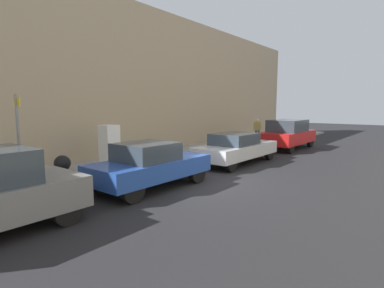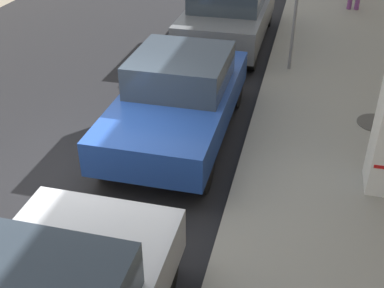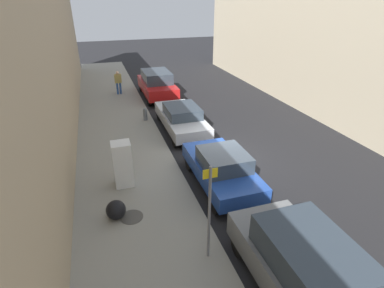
{
  "view_description": "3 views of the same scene",
  "coord_description": "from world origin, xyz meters",
  "px_view_note": "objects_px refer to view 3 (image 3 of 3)",
  "views": [
    {
      "loc": [
        5.94,
        -8.13,
        2.58
      ],
      "look_at": [
        -1.57,
        1.18,
        1.07
      ],
      "focal_mm": 28.0,
      "sensor_mm": 36.0,
      "label": 1
    },
    {
      "loc": [
        -2.91,
        5.36,
        4.36
      ],
      "look_at": [
        -1.64,
        0.22,
        1.09
      ],
      "focal_mm": 45.0,
      "sensor_mm": 36.0,
      "label": 2
    },
    {
      "loc": [
        -4.77,
        -10.25,
        6.34
      ],
      "look_at": [
        -1.28,
        0.64,
        0.64
      ],
      "focal_mm": 28.0,
      "sensor_mm": 36.0,
      "label": 3
    }
  ],
  "objects_px": {
    "trash_bag": "(116,210)",
    "parked_suv_gray": "(308,272)",
    "discarded_refrigerator": "(123,164)",
    "parked_suv_red": "(157,84)",
    "parked_sedan_silver": "(181,118)",
    "street_sign_post": "(209,210)",
    "parked_hatchback_blue": "(222,168)",
    "pedestrian_standing_near": "(118,81)",
    "fire_hydrant": "(145,114)"
  },
  "relations": [
    {
      "from": "parked_sedan_silver",
      "to": "parked_suv_red",
      "type": "bearing_deg",
      "value": 90.0
    },
    {
      "from": "discarded_refrigerator",
      "to": "pedestrian_standing_near",
      "type": "distance_m",
      "value": 11.43
    },
    {
      "from": "discarded_refrigerator",
      "to": "parked_hatchback_blue",
      "type": "relative_size",
      "value": 0.42
    },
    {
      "from": "street_sign_post",
      "to": "parked_suv_red",
      "type": "bearing_deg",
      "value": 83.37
    },
    {
      "from": "parked_suv_gray",
      "to": "parked_suv_red",
      "type": "xyz_separation_m",
      "value": [
        0.0,
        16.23,
        0.04
      ]
    },
    {
      "from": "pedestrian_standing_near",
      "to": "street_sign_post",
      "type": "bearing_deg",
      "value": -71.23
    },
    {
      "from": "parked_hatchback_blue",
      "to": "parked_suv_red",
      "type": "bearing_deg",
      "value": 90.0
    },
    {
      "from": "trash_bag",
      "to": "parked_suv_red",
      "type": "distance_m",
      "value": 12.82
    },
    {
      "from": "discarded_refrigerator",
      "to": "parked_suv_gray",
      "type": "height_order",
      "value": "discarded_refrigerator"
    },
    {
      "from": "discarded_refrigerator",
      "to": "street_sign_post",
      "type": "bearing_deg",
      "value": -67.19
    },
    {
      "from": "discarded_refrigerator",
      "to": "trash_bag",
      "type": "xyz_separation_m",
      "value": [
        -0.45,
        -1.8,
        -0.53
      ]
    },
    {
      "from": "trash_bag",
      "to": "parked_suv_red",
      "type": "height_order",
      "value": "parked_suv_red"
    },
    {
      "from": "parked_sedan_silver",
      "to": "street_sign_post",
      "type": "bearing_deg",
      "value": -101.3
    },
    {
      "from": "trash_bag",
      "to": "parked_suv_gray",
      "type": "bearing_deg",
      "value": -46.17
    },
    {
      "from": "fire_hydrant",
      "to": "parked_hatchback_blue",
      "type": "height_order",
      "value": "parked_hatchback_blue"
    },
    {
      "from": "street_sign_post",
      "to": "parked_sedan_silver",
      "type": "height_order",
      "value": "street_sign_post"
    },
    {
      "from": "trash_bag",
      "to": "parked_hatchback_blue",
      "type": "height_order",
      "value": "parked_hatchback_blue"
    },
    {
      "from": "fire_hydrant",
      "to": "trash_bag",
      "type": "distance_m",
      "value": 8.1
    },
    {
      "from": "street_sign_post",
      "to": "parked_hatchback_blue",
      "type": "relative_size",
      "value": 0.68
    },
    {
      "from": "trash_bag",
      "to": "pedestrian_standing_near",
      "type": "relative_size",
      "value": 0.38
    },
    {
      "from": "parked_suv_gray",
      "to": "parked_sedan_silver",
      "type": "relative_size",
      "value": 0.95
    },
    {
      "from": "parked_sedan_silver",
      "to": "parked_suv_red",
      "type": "distance_m",
      "value": 6.06
    },
    {
      "from": "pedestrian_standing_near",
      "to": "parked_suv_gray",
      "type": "distance_m",
      "value": 17.38
    },
    {
      "from": "discarded_refrigerator",
      "to": "parked_suv_red",
      "type": "relative_size",
      "value": 0.36
    },
    {
      "from": "parked_hatchback_blue",
      "to": "discarded_refrigerator",
      "type": "bearing_deg",
      "value": 164.6
    },
    {
      "from": "trash_bag",
      "to": "parked_suv_gray",
      "type": "distance_m",
      "value": 5.57
    },
    {
      "from": "pedestrian_standing_near",
      "to": "parked_hatchback_blue",
      "type": "bearing_deg",
      "value": -62.79
    },
    {
      "from": "pedestrian_standing_near",
      "to": "parked_sedan_silver",
      "type": "height_order",
      "value": "pedestrian_standing_near"
    },
    {
      "from": "parked_hatchback_blue",
      "to": "pedestrian_standing_near",
      "type": "bearing_deg",
      "value": 101.42
    },
    {
      "from": "parked_suv_red",
      "to": "parked_sedan_silver",
      "type": "bearing_deg",
      "value": -90.0
    },
    {
      "from": "fire_hydrant",
      "to": "parked_sedan_silver",
      "type": "xyz_separation_m",
      "value": [
        1.6,
        -1.62,
        0.2
      ]
    },
    {
      "from": "fire_hydrant",
      "to": "parked_sedan_silver",
      "type": "distance_m",
      "value": 2.28
    },
    {
      "from": "trash_bag",
      "to": "discarded_refrigerator",
      "type": "bearing_deg",
      "value": 75.94
    },
    {
      "from": "street_sign_post",
      "to": "fire_hydrant",
      "type": "bearing_deg",
      "value": 89.51
    },
    {
      "from": "fire_hydrant",
      "to": "pedestrian_standing_near",
      "type": "distance_m",
      "value": 5.51
    },
    {
      "from": "fire_hydrant",
      "to": "pedestrian_standing_near",
      "type": "relative_size",
      "value": 0.44
    },
    {
      "from": "pedestrian_standing_near",
      "to": "parked_suv_red",
      "type": "xyz_separation_m",
      "value": [
        2.49,
        -0.97,
        -0.15
      ]
    },
    {
      "from": "pedestrian_standing_near",
      "to": "parked_suv_red",
      "type": "height_order",
      "value": "parked_suv_red"
    },
    {
      "from": "parked_suv_gray",
      "to": "parked_suv_red",
      "type": "bearing_deg",
      "value": 90.0
    },
    {
      "from": "pedestrian_standing_near",
      "to": "parked_suv_gray",
      "type": "relative_size",
      "value": 0.36
    },
    {
      "from": "parked_suv_red",
      "to": "pedestrian_standing_near",
      "type": "bearing_deg",
      "value": 158.65
    },
    {
      "from": "fire_hydrant",
      "to": "pedestrian_standing_near",
      "type": "height_order",
      "value": "pedestrian_standing_near"
    },
    {
      "from": "pedestrian_standing_near",
      "to": "discarded_refrigerator",
      "type": "bearing_deg",
      "value": -78.74
    },
    {
      "from": "trash_bag",
      "to": "parked_sedan_silver",
      "type": "xyz_separation_m",
      "value": [
        3.84,
        6.16,
        0.26
      ]
    },
    {
      "from": "parked_suv_gray",
      "to": "trash_bag",
      "type": "bearing_deg",
      "value": 133.83
    },
    {
      "from": "street_sign_post",
      "to": "parked_suv_red",
      "type": "relative_size",
      "value": 0.59
    },
    {
      "from": "street_sign_post",
      "to": "parked_suv_gray",
      "type": "distance_m",
      "value": 2.55
    },
    {
      "from": "trash_bag",
      "to": "pedestrian_standing_near",
      "type": "distance_m",
      "value": 13.28
    },
    {
      "from": "fire_hydrant",
      "to": "trash_bag",
      "type": "xyz_separation_m",
      "value": [
        -2.25,
        -7.78,
        -0.06
      ]
    },
    {
      "from": "parked_sedan_silver",
      "to": "parked_hatchback_blue",
      "type": "bearing_deg",
      "value": -90.0
    }
  ]
}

